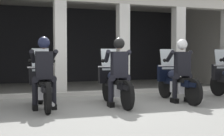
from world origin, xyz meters
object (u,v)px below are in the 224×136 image
(motorcycle_left, at_px, (43,86))
(motorcycle_center, at_px, (115,84))
(police_officer_left, at_px, (44,67))
(police_officer_right, at_px, (182,65))
(police_officer_center, at_px, (119,66))
(motorcycle_right, at_px, (176,82))

(motorcycle_left, bearing_deg, motorcycle_center, -2.73)
(police_officer_left, distance_m, police_officer_right, 3.37)
(motorcycle_center, height_order, police_officer_right, police_officer_right)
(police_officer_center, bearing_deg, police_officer_left, 178.10)
(motorcycle_left, relative_size, motorcycle_right, 1.00)
(motorcycle_left, height_order, motorcycle_right, same)
(police_officer_center, height_order, motorcycle_right, police_officer_center)
(police_officer_left, distance_m, motorcycle_center, 1.75)
(motorcycle_left, bearing_deg, motorcycle_right, -0.01)
(motorcycle_right, xyz_separation_m, police_officer_right, (-0.00, -0.28, 0.44))
(police_officer_left, bearing_deg, police_officer_right, -0.01)
(motorcycle_left, distance_m, police_officer_left, 0.52)
(police_officer_center, height_order, police_officer_right, same)
(police_officer_left, xyz_separation_m, police_officer_center, (1.69, -0.10, 0.00))
(police_officer_left, height_order, police_officer_center, same)
(motorcycle_center, height_order, motorcycle_right, same)
(motorcycle_left, xyz_separation_m, police_officer_left, (-0.00, -0.28, 0.44))
(police_officer_left, height_order, motorcycle_center, police_officer_left)
(motorcycle_left, height_order, motorcycle_center, same)
(police_officer_center, bearing_deg, motorcycle_center, 91.22)
(motorcycle_right, height_order, police_officer_right, police_officer_right)
(motorcycle_center, distance_m, police_officer_right, 1.76)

